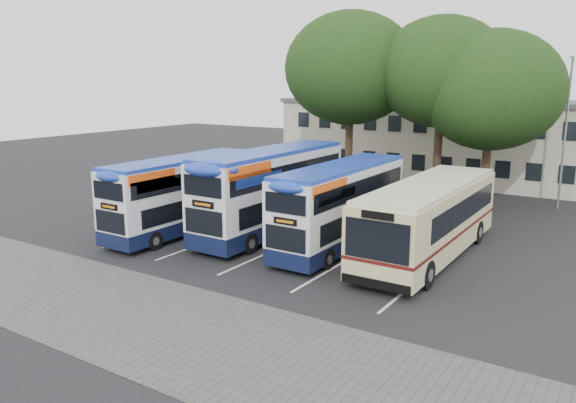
# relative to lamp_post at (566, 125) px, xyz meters

# --- Properties ---
(ground) EXTENTS (120.00, 120.00, 0.00)m
(ground) POSITION_rel_lamp_post_xyz_m (-6.00, -19.97, -5.08)
(ground) COLOR black
(ground) RESTS_ON ground
(paving_strip) EXTENTS (40.00, 6.00, 0.01)m
(paving_strip) POSITION_rel_lamp_post_xyz_m (-8.00, -24.97, -5.08)
(paving_strip) COLOR #595654
(paving_strip) RESTS_ON ground
(bay_lines) EXTENTS (14.12, 11.00, 0.01)m
(bay_lines) POSITION_rel_lamp_post_xyz_m (-9.75, -14.97, -5.08)
(bay_lines) COLOR silver
(bay_lines) RESTS_ON ground
(depot_building) EXTENTS (32.40, 8.40, 6.20)m
(depot_building) POSITION_rel_lamp_post_xyz_m (-6.00, 7.02, -1.93)
(depot_building) COLOR beige
(depot_building) RESTS_ON ground
(lamp_post) EXTENTS (0.25, 1.05, 9.06)m
(lamp_post) POSITION_rel_lamp_post_xyz_m (0.00, 0.00, 0.00)
(lamp_post) COLOR gray
(lamp_post) RESTS_ON ground
(tree_left) EXTENTS (8.62, 8.62, 12.12)m
(tree_left) POSITION_rel_lamp_post_xyz_m (-12.66, -3.21, 3.36)
(tree_left) COLOR black
(tree_left) RESTS_ON ground
(tree_mid) EXTENTS (7.91, 7.91, 11.54)m
(tree_mid) POSITION_rel_lamp_post_xyz_m (-6.78, -2.63, 3.08)
(tree_mid) COLOR black
(tree_mid) RESTS_ON ground
(tree_right) EXTENTS (8.26, 8.26, 10.64)m
(tree_right) POSITION_rel_lamp_post_xyz_m (-3.82, -2.54, 2.03)
(tree_right) COLOR black
(tree_right) RESTS_ON ground
(bus_dd_left) EXTENTS (2.26, 9.31, 3.87)m
(bus_dd_left) POSITION_rel_lamp_post_xyz_m (-15.43, -16.31, -2.95)
(bus_dd_left) COLOR #0E1634
(bus_dd_left) RESTS_ON ground
(bus_dd_mid) EXTENTS (2.51, 10.36, 4.32)m
(bus_dd_mid) POSITION_rel_lamp_post_xyz_m (-11.49, -14.04, -2.71)
(bus_dd_mid) COLOR #0E1634
(bus_dd_mid) RESTS_ON ground
(bus_dd_right) EXTENTS (2.28, 9.41, 3.92)m
(bus_dd_right) POSITION_rel_lamp_post_xyz_m (-7.41, -14.33, -2.93)
(bus_dd_right) COLOR #0E1634
(bus_dd_right) RESTS_ON ground
(bus_single) EXTENTS (2.87, 11.26, 3.36)m
(bus_single) POSITION_rel_lamp_post_xyz_m (-3.46, -13.45, -3.18)
(bus_single) COLOR #CDC189
(bus_single) RESTS_ON ground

